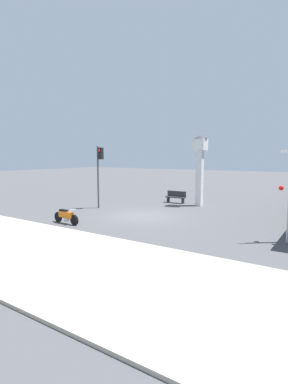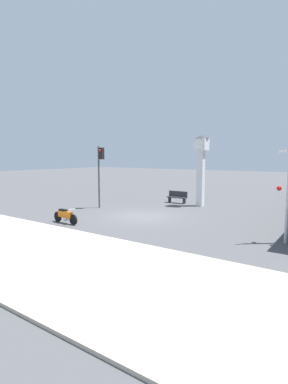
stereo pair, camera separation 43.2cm
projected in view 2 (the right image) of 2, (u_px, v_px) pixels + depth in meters
name	position (u px, v px, depth m)	size (l,w,h in m)	color
ground_plane	(142.00, 216.00, 18.15)	(120.00, 120.00, 0.00)	#4C4C4F
sidewalk_strip	(25.00, 248.00, 11.71)	(36.00, 6.00, 0.10)	#B2A893
motorcycle	(65.00, 216.00, 16.25)	(1.92, 0.42, 0.84)	black
clock_tower	(201.00, 160.00, 21.55)	(1.03, 1.03, 5.10)	white
traffic_light	(100.00, 166.00, 20.69)	(0.50, 0.35, 4.31)	#47474C
railroad_crossing_signal	(288.00, 189.00, 12.26)	(0.90, 0.82, 4.18)	#B7B7BC
bench	(177.00, 197.00, 23.28)	(1.60, 0.44, 0.92)	#2D2D33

